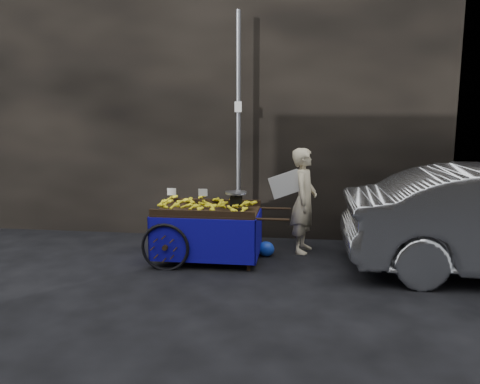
# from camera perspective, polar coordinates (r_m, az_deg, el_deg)

# --- Properties ---
(ground) EXTENTS (80.00, 80.00, 0.00)m
(ground) POSITION_cam_1_polar(r_m,az_deg,el_deg) (7.35, -3.88, -8.63)
(ground) COLOR black
(ground) RESTS_ON ground
(building_wall) EXTENTS (13.50, 2.00, 5.00)m
(building_wall) POSITION_cam_1_polar(r_m,az_deg,el_deg) (9.49, 1.44, 10.87)
(building_wall) COLOR black
(building_wall) RESTS_ON ground
(street_pole) EXTENTS (0.12, 0.10, 4.00)m
(street_pole) POSITION_cam_1_polar(r_m,az_deg,el_deg) (8.21, -0.18, 7.60)
(street_pole) COLOR slate
(street_pole) RESTS_ON ground
(banana_cart) EXTENTS (2.18, 1.11, 1.18)m
(banana_cart) POSITION_cam_1_polar(r_m,az_deg,el_deg) (7.30, -4.34, -2.81)
(banana_cart) COLOR black
(banana_cart) RESTS_ON ground
(vendor) EXTENTS (0.85, 0.70, 1.74)m
(vendor) POSITION_cam_1_polar(r_m,az_deg,el_deg) (7.78, 7.79, -1.04)
(vendor) COLOR #C5B793
(vendor) RESTS_ON ground
(plastic_bag) EXTENTS (0.27, 0.22, 0.24)m
(plastic_bag) POSITION_cam_1_polar(r_m,az_deg,el_deg) (7.64, 3.19, -6.94)
(plastic_bag) COLOR #193FBE
(plastic_bag) RESTS_ON ground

